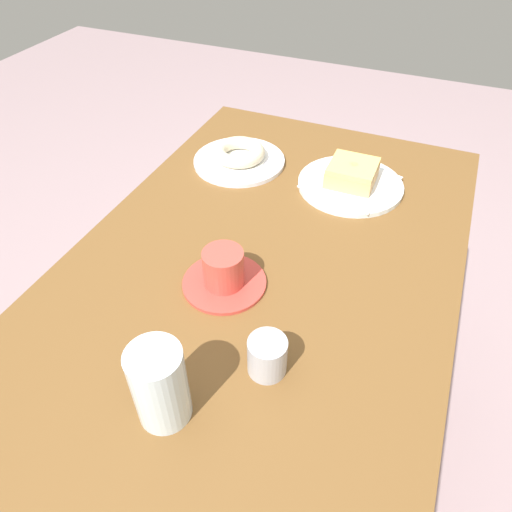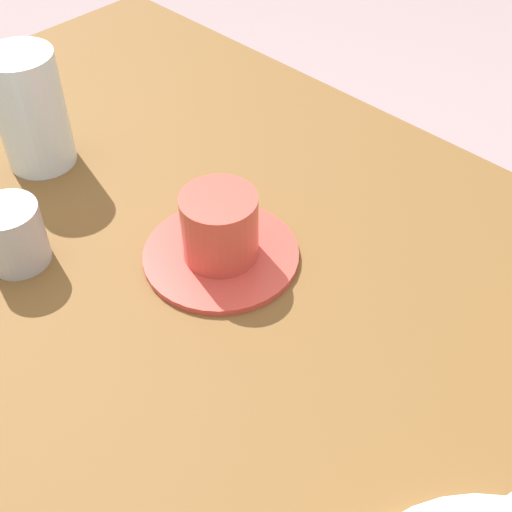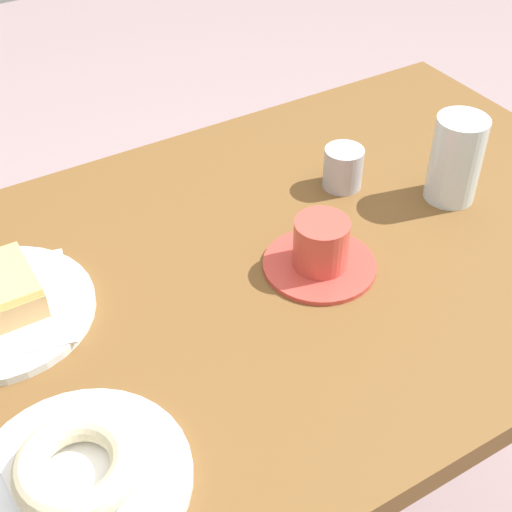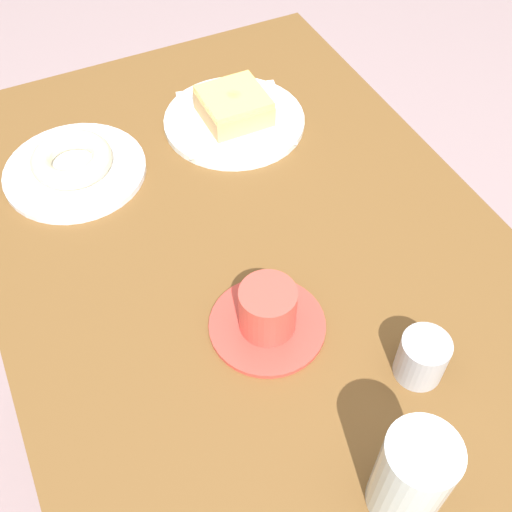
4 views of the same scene
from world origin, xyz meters
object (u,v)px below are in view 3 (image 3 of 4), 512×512
Objects in this scene: donut_sugar_ring at (77,466)px; sugar_jar at (343,168)px; coffee_cup at (321,249)px; water_glass at (456,159)px; plate_sugar_ring at (81,480)px.

sugar_jar reaches higher than donut_sugar_ring.
sugar_jar is (-0.13, -0.13, 0.00)m from coffee_cup.
donut_sugar_ring is at bearing 15.29° from water_glass.
plate_sugar_ring is 0.57m from sugar_jar.
water_glass is at bearing 138.79° from sugar_jar.
water_glass is 0.16m from sugar_jar.
water_glass reaches higher than donut_sugar_ring.
donut_sugar_ring is at bearing -90.00° from plate_sugar_ring.
sugar_jar is (-0.51, -0.27, 0.00)m from donut_sugar_ring.
plate_sugar_ring is 3.48× the size of sugar_jar.
donut_sugar_ring is 0.65m from water_glass.
plate_sugar_ring is at bearing 90.00° from donut_sugar_ring.
water_glass reaches higher than coffee_cup.
plate_sugar_ring is at bearing 20.48° from coffee_cup.
donut_sugar_ring is 0.83× the size of coffee_cup.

